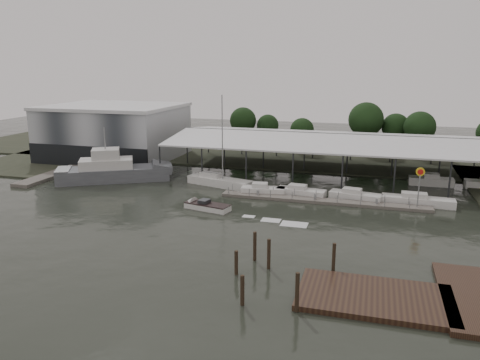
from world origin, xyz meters
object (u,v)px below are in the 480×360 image
(shell_fuel_sign, at_px, (420,180))
(grey_trawler, at_px, (114,171))
(speedboat_underway, at_px, (204,206))
(white_sailboat, at_px, (219,181))

(shell_fuel_sign, xyz_separation_m, grey_trawler, (-45.44, 3.18, -2.35))
(shell_fuel_sign, relative_size, speedboat_underway, 0.32)
(white_sailboat, bearing_deg, shell_fuel_sign, 6.22)
(grey_trawler, relative_size, white_sailboat, 1.29)
(grey_trawler, xyz_separation_m, speedboat_underway, (19.05, -10.32, -1.19))
(grey_trawler, distance_m, white_sailboat, 17.18)
(shell_fuel_sign, relative_size, white_sailboat, 0.40)
(shell_fuel_sign, bearing_deg, grey_trawler, 176.00)
(white_sailboat, relative_size, speedboat_underway, 0.80)
(speedboat_underway, bearing_deg, white_sailboat, -67.77)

